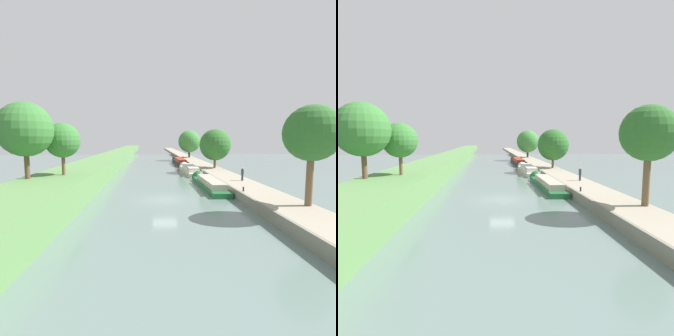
{
  "view_description": "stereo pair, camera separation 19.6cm",
  "coord_description": "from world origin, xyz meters",
  "views": [
    {
      "loc": [
        -1.61,
        -26.8,
        6.19
      ],
      "look_at": [
        1.81,
        20.51,
        1.0
      ],
      "focal_mm": 28.48,
      "sensor_mm": 36.0,
      "label": 1
    },
    {
      "loc": [
        -1.42,
        -26.81,
        6.19
      ],
      "look_at": [
        1.81,
        20.51,
        1.0
      ],
      "focal_mm": 28.48,
      "sensor_mm": 36.0,
      "label": 2
    }
  ],
  "objects": [
    {
      "name": "mooring_bollard_far",
      "position": [
        7.85,
        46.25,
        1.18
      ],
      "size": [
        0.16,
        0.16,
        0.45
      ],
      "color": "black",
      "rests_on": "right_towpath"
    },
    {
      "name": "narrowboat_green",
      "position": [
        6.02,
        6.9,
        0.51
      ],
      "size": [
        2.06,
        14.05,
        1.97
      ],
      "color": "#1E6033",
      "rests_on": "ground_plane"
    },
    {
      "name": "stone_quay",
      "position": [
        7.42,
        0.0,
        0.5
      ],
      "size": [
        0.25,
        260.0,
        1.0
      ],
      "color": "gray",
      "rests_on": "ground_plane"
    },
    {
      "name": "ground_plane",
      "position": [
        0.0,
        0.0,
        0.0
      ],
      "size": [
        160.0,
        160.0,
        0.0
      ],
      "primitive_type": "plane",
      "color": "slate"
    },
    {
      "name": "mooring_bollard_near",
      "position": [
        7.85,
        -1.07,
        1.18
      ],
      "size": [
        0.16,
        0.16,
        0.45
      ],
      "color": "black",
      "rests_on": "right_towpath"
    },
    {
      "name": "person_walking",
      "position": [
        10.16,
        5.72,
        1.83
      ],
      "size": [
        0.34,
        0.34,
        1.66
      ],
      "color": "#282D42",
      "rests_on": "right_towpath"
    },
    {
      "name": "narrowboat_black",
      "position": [
        5.89,
        38.65,
        0.62
      ],
      "size": [
        2.18,
        17.12,
        2.21
      ],
      "color": "black",
      "rests_on": "ground_plane"
    },
    {
      "name": "tree_leftbank_upstream",
      "position": [
        -10.5,
        1.54,
        6.03
      ],
      "size": [
        3.6,
        3.6,
        5.41
      ],
      "color": "brown",
      "rests_on": "left_grassy_bank"
    },
    {
      "name": "left_grassy_bank",
      "position": [
        -10.82,
        0.0,
        1.22
      ],
      "size": [
        6.55,
        260.0,
        2.44
      ],
      "color": "#5B894C",
      "rests_on": "ground_plane"
    },
    {
      "name": "tree_rightbank_near",
      "position": [
        10.89,
        -7.1,
        6.58
      ],
      "size": [
        4.33,
        4.33,
        7.84
      ],
      "color": "brown",
      "rests_on": "right_towpath"
    },
    {
      "name": "tree_rightbank_midfar",
      "position": [
        9.9,
        48.56,
        5.48
      ],
      "size": [
        6.26,
        6.26,
        7.67
      ],
      "color": "#4C3828",
      "rests_on": "right_towpath"
    },
    {
      "name": "right_towpath",
      "position": [
        9.57,
        0.0,
        0.48
      ],
      "size": [
        4.04,
        260.0,
        0.95
      ],
      "color": "#9E937F",
      "rests_on": "ground_plane"
    },
    {
      "name": "tree_leftbank_downstream",
      "position": [
        -13.05,
        -1.0,
        7.05
      ],
      "size": [
        5.06,
        5.06,
        7.16
      ],
      "color": "brown",
      "rests_on": "left_grassy_bank"
    },
    {
      "name": "tree_rightbank_midnear",
      "position": [
        10.36,
        20.75,
        5.12
      ],
      "size": [
        5.64,
        5.64,
        6.99
      ],
      "color": "brown",
      "rests_on": "right_towpath"
    },
    {
      "name": "narrowboat_cream",
      "position": [
        5.84,
        21.89,
        0.59
      ],
      "size": [
        2.08,
        14.66,
        2.08
      ],
      "color": "beige",
      "rests_on": "ground_plane"
    }
  ]
}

